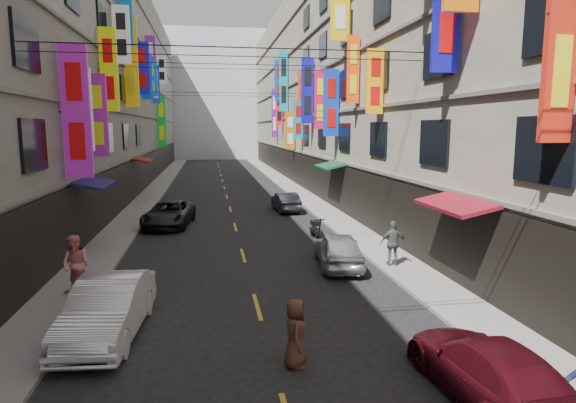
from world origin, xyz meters
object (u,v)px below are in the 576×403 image
object	(u,v)px
car_left_far	(169,214)
pedestrian_rfar	(393,243)
pedestrian_lfar	(76,265)
scooter_far_right	(316,230)
pedestrian_crossing	(296,333)
car_right_near	(488,369)
car_right_mid	(338,249)
car_left_mid	(108,308)
car_right_far	(286,202)

from	to	relation	value
car_left_far	pedestrian_rfar	xyz separation A→B (m)	(9.12, -9.72, 0.30)
pedestrian_lfar	scooter_far_right	bearing A→B (deg)	58.95
scooter_far_right	pedestrian_crossing	bearing A→B (deg)	71.32
car_right_near	car_right_mid	world-z (taller)	car_right_mid
car_right_mid	car_left_mid	bearing A→B (deg)	41.18
pedestrian_lfar	car_left_mid	bearing A→B (deg)	-40.99
car_right_near	pedestrian_lfar	xyz separation A→B (m)	(-9.56, 7.46, 0.44)
car_left_mid	car_right_mid	size ratio (longest dim) A/B	1.14
pedestrian_lfar	car_left_far	bearing A→B (deg)	102.72
car_right_near	car_left_mid	bearing A→B (deg)	-30.81
scooter_far_right	car_right_near	world-z (taller)	car_right_near
car_left_far	pedestrian_crossing	distance (m)	17.19
pedestrian_lfar	pedestrian_rfar	bearing A→B (deg)	30.30
car_right_far	pedestrian_lfar	size ratio (longest dim) A/B	1.97
scooter_far_right	pedestrian_crossing	size ratio (longest dim) A/B	1.14
car_right_near	car_right_mid	size ratio (longest dim) A/B	1.10
scooter_far_right	pedestrian_lfar	world-z (taller)	pedestrian_lfar
car_left_mid	car_left_far	xyz separation A→B (m)	(0.42, 14.34, -0.06)
car_left_far	pedestrian_rfar	world-z (taller)	pedestrian_rfar
car_left_far	pedestrian_crossing	world-z (taller)	pedestrian_crossing
car_left_far	pedestrian_rfar	size ratio (longest dim) A/B	2.87
pedestrian_rfar	scooter_far_right	bearing A→B (deg)	-66.30
pedestrian_crossing	pedestrian_rfar	bearing A→B (deg)	-27.85
scooter_far_right	car_right_far	xyz separation A→B (m)	(-0.21, 8.11, 0.18)
car_left_far	pedestrian_rfar	bearing A→B (deg)	-39.52
pedestrian_lfar	pedestrian_crossing	size ratio (longest dim) A/B	1.21
car_right_mid	pedestrian_rfar	size ratio (longest dim) A/B	2.31
car_left_mid	car_left_far	world-z (taller)	car_left_mid
car_right_near	pedestrian_crossing	bearing A→B (deg)	-31.49
car_left_far	pedestrian_crossing	bearing A→B (deg)	-69.03
car_left_mid	car_left_far	size ratio (longest dim) A/B	0.92
car_right_far	pedestrian_rfar	xyz separation A→B (m)	(2.02, -13.44, 0.37)
car_right_mid	car_right_far	size ratio (longest dim) A/B	1.06
scooter_far_right	pedestrian_lfar	distance (m)	11.53
scooter_far_right	car_right_mid	distance (m)	4.75
car_right_near	car_right_far	distance (m)	22.37
pedestrian_lfar	pedestrian_rfar	xyz separation A→B (m)	(11.10, 1.47, -0.09)
car_right_near	scooter_far_right	bearing A→B (deg)	-91.45
car_right_far	car_right_near	bearing A→B (deg)	88.29
car_right_near	pedestrian_crossing	world-z (taller)	pedestrian_crossing
car_left_mid	pedestrian_crossing	size ratio (longest dim) A/B	2.87
scooter_far_right	car_left_far	distance (m)	8.53
scooter_far_right	pedestrian_lfar	bearing A→B (deg)	32.29
car_right_near	pedestrian_lfar	bearing A→B (deg)	-40.50
car_left_far	car_right_far	world-z (taller)	car_left_far
car_left_far	car_right_near	size ratio (longest dim) A/B	1.13
scooter_far_right	pedestrian_rfar	world-z (taller)	pedestrian_rfar
pedestrian_lfar	pedestrian_rfar	size ratio (longest dim) A/B	1.10
scooter_far_right	car_right_far	size ratio (longest dim) A/B	0.48
car_right_mid	car_right_far	distance (m)	12.85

